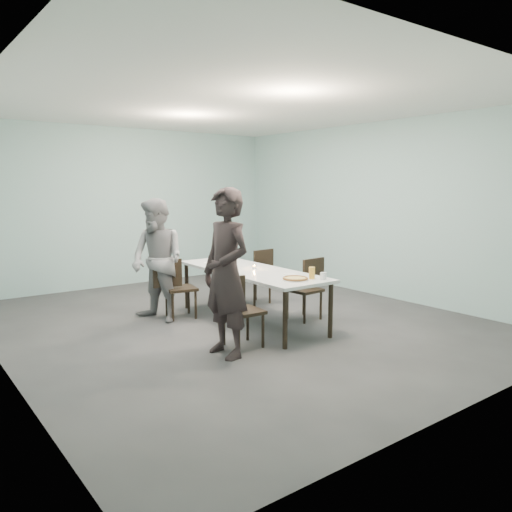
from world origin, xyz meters
TOP-DOWN VIEW (x-y plane):
  - ground at (0.00, 0.00)m, footprint 7.00×7.00m
  - room_shell at (0.00, 0.00)m, footprint 6.02×7.02m
  - table at (0.19, -0.12)m, footprint 0.95×2.62m
  - chair_near_left at (-0.62, -0.96)m, footprint 0.62×0.44m
  - chair_far_left at (-0.57, 0.69)m, footprint 0.64×0.50m
  - chair_near_right at (0.96, -0.48)m, footprint 0.62×0.45m
  - chair_far_right at (0.98, 0.73)m, footprint 0.63×0.46m
  - diner_near at (-0.87, -1.10)m, footprint 0.50×0.72m
  - diner_far at (-0.83, 0.70)m, footprint 0.89×1.01m
  - pizza at (0.16, -1.10)m, footprint 0.34×0.34m
  - side_plate at (0.36, -0.76)m, footprint 0.18×0.18m
  - beer_glass at (0.39, -1.16)m, footprint 0.08×0.08m
  - water_tumbler at (0.47, -1.28)m, footprint 0.08×0.08m
  - tealight at (0.26, -0.11)m, footprint 0.06×0.06m
  - amber_tumbler at (0.16, 0.63)m, footprint 0.07×0.07m
  - menu at (0.11, 0.70)m, footprint 0.30×0.23m

SIDE VIEW (x-z plane):
  - ground at x=0.00m, z-range 0.00..0.00m
  - chair_near_left at x=-0.62m, z-range 0.07..0.94m
  - chair_far_left at x=-0.57m, z-range 0.07..0.94m
  - chair_near_right at x=0.96m, z-range 0.07..0.94m
  - chair_far_right at x=0.98m, z-range 0.07..0.94m
  - table at x=0.19m, z-range 0.32..1.07m
  - menu at x=0.11m, z-range 0.75..0.76m
  - side_plate at x=0.36m, z-range 0.75..0.76m
  - pizza at x=0.16m, z-range 0.75..0.79m
  - tealight at x=0.26m, z-range 0.75..0.79m
  - amber_tumbler at x=0.16m, z-range 0.75..0.83m
  - water_tumbler at x=0.47m, z-range 0.75..0.84m
  - beer_glass at x=0.39m, z-range 0.75..0.90m
  - diner_far at x=-0.83m, z-range 0.00..1.74m
  - diner_near at x=-0.87m, z-range 0.00..1.90m
  - room_shell at x=0.00m, z-range 0.52..3.53m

